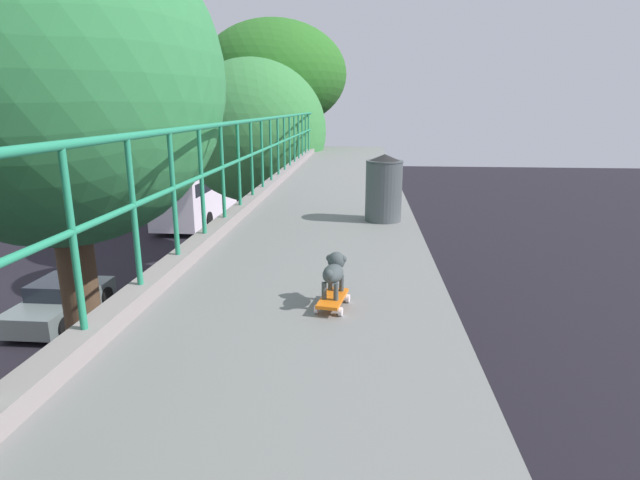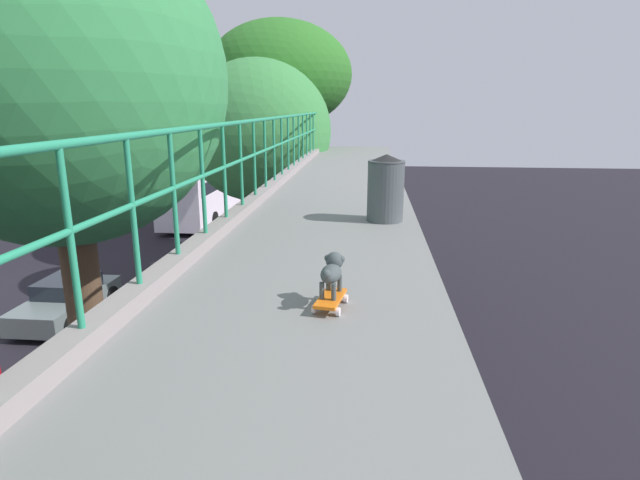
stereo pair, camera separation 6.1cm
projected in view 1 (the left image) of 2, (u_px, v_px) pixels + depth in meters
car_silver_fifth at (112, 359)px, 12.68m from camera, size 1.95×4.38×1.45m
car_grey_sixth at (61, 301)px, 16.59m from camera, size 1.89×4.06×1.35m
car_black_seventh at (201, 269)px, 19.92m from camera, size 1.75×4.60×1.37m
city_bus at (202, 186)px, 31.82m from camera, size 2.72×11.23×3.50m
roadside_tree_mid at (54, 87)px, 6.08m from camera, size 4.08×4.08×9.14m
roadside_tree_far at (253, 132)px, 17.25m from camera, size 5.00×5.00×8.39m
roadside_tree_farthest at (274, 76)px, 20.72m from camera, size 5.91×5.91×10.21m
toy_skateboard at (333, 299)px, 3.72m from camera, size 0.25×0.43×0.09m
small_dog at (334, 270)px, 3.74m from camera, size 0.19×0.37×0.30m
litter_bin at (384, 187)px, 6.48m from camera, size 0.47×0.47×0.86m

